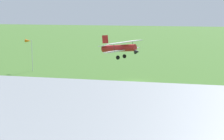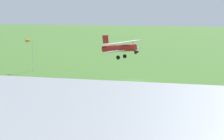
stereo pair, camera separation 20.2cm
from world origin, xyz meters
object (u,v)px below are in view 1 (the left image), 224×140
hangar (60,139)px  windsock (29,43)px  person_by_parked_cars (214,111)px  person_at_fence_line (61,96)px  biplane (120,48)px  person_crossing_taxiway (7,96)px

hangar → windsock: 45.59m
hangar → person_by_parked_cars: bearing=-123.1°
hangar → person_at_fence_line: hangar is taller
biplane → windsock: (19.74, -7.20, -0.40)m
hangar → person_at_fence_line: bearing=-67.3°
person_at_fence_line → person_crossing_taxiway: person_at_fence_line is taller
hangar → person_at_fence_line: (7.72, -18.46, -1.93)m
person_by_parked_cars → windsock: (33.80, -22.77, 4.43)m
hangar → person_by_parked_cars: size_ratio=20.84×
hangar → person_at_fence_line: 20.10m
hangar → person_by_parked_cars: hangar is taller
person_by_parked_cars → person_crossing_taxiway: 25.23m
person_at_fence_line → person_crossing_taxiway: size_ratio=1.06×
biplane → windsock: size_ratio=1.42×
windsock → biplane: bearing=160.0°
person_crossing_taxiway → person_at_fence_line: bearing=-166.9°
person_crossing_taxiway → windsock: size_ratio=0.27×
person_at_fence_line → hangar: bearing=112.7°
biplane → person_crossing_taxiway: (11.17, 15.15, -4.92)m
biplane → windsock: bearing=-20.0°
person_at_fence_line → windsock: 26.22m
hangar → person_crossing_taxiway: bearing=-49.3°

